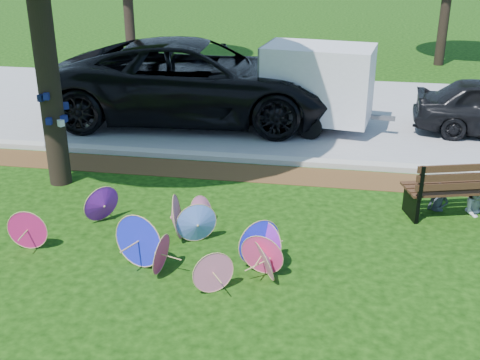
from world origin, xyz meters
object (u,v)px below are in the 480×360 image
Objects in this scene: black_van at (196,81)px; park_bench at (461,186)px; parasol_pile at (184,236)px; cargo_trailer at (318,83)px; person_left at (440,185)px.

black_van reaches higher than park_bench.
cargo_trailer is at bearing 75.93° from parasol_pile.
cargo_trailer is (3.23, -0.29, 0.16)m from black_van.
black_van is 7.48m from person_left.
parasol_pile is 4.85m from person_left.
parasol_pile is 5.14m from park_bench.
park_bench reaches higher than parasol_pile.
black_van is (-1.50, 7.21, 0.71)m from parasol_pile.
black_van reaches higher than person_left.
black_van is at bearing 101.76° from parasol_pile.
person_left is at bearing 29.78° from parasol_pile.
cargo_trailer is 1.27× the size of park_bench.
black_van is 3.25m from cargo_trailer.
park_bench is (6.06, -4.85, -0.52)m from black_van.
park_bench is at bearing -133.19° from black_van.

